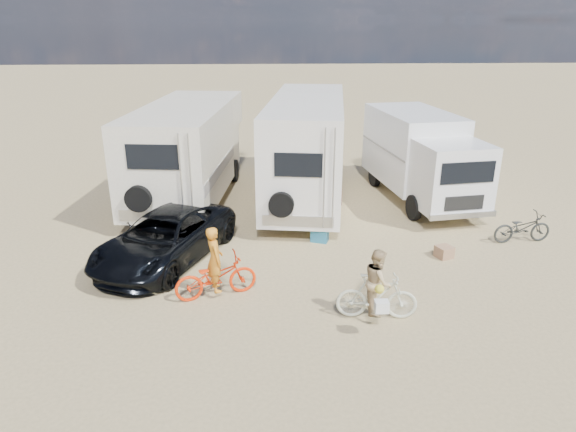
{
  "coord_description": "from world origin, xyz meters",
  "views": [
    {
      "loc": [
        -1.8,
        -10.78,
        6.24
      ],
      "look_at": [
        -1.19,
        2.08,
        1.3
      ],
      "focal_mm": 31.94,
      "sensor_mm": 36.0,
      "label": 1
    }
  ],
  "objects_px": {
    "rv_main": "(307,150)",
    "rv_left": "(188,154)",
    "crate": "(444,252)",
    "bike_man": "(216,277)",
    "cooler": "(320,235)",
    "dark_suv": "(165,238)",
    "rider_man": "(215,266)",
    "bike_woman": "(377,296)",
    "rider_woman": "(377,288)",
    "box_truck": "(422,159)",
    "bike_parked": "(522,228)"
  },
  "relations": [
    {
      "from": "dark_suv",
      "to": "rv_main",
      "type": "bearing_deg",
      "value": 73.23
    },
    {
      "from": "rv_left",
      "to": "bike_man",
      "type": "xyz_separation_m",
      "value": [
        1.56,
        -7.32,
        -1.2
      ]
    },
    {
      "from": "dark_suv",
      "to": "bike_man",
      "type": "distance_m",
      "value": 2.59
    },
    {
      "from": "rv_left",
      "to": "crate",
      "type": "bearing_deg",
      "value": -28.68
    },
    {
      "from": "bike_man",
      "to": "crate",
      "type": "bearing_deg",
      "value": -91.08
    },
    {
      "from": "box_truck",
      "to": "dark_suv",
      "type": "xyz_separation_m",
      "value": [
        -8.45,
        -4.76,
        -0.88
      ]
    },
    {
      "from": "bike_man",
      "to": "rider_man",
      "type": "distance_m",
      "value": 0.29
    },
    {
      "from": "rv_main",
      "to": "bike_woman",
      "type": "distance_m",
      "value": 8.44
    },
    {
      "from": "rider_man",
      "to": "cooler",
      "type": "xyz_separation_m",
      "value": [
        2.83,
        3.16,
        -0.61
      ]
    },
    {
      "from": "box_truck",
      "to": "bike_man",
      "type": "height_order",
      "value": "box_truck"
    },
    {
      "from": "bike_man",
      "to": "bike_woman",
      "type": "xyz_separation_m",
      "value": [
        3.63,
        -1.14,
        0.02
      ]
    },
    {
      "from": "rv_left",
      "to": "box_truck",
      "type": "distance_m",
      "value": 8.47
    },
    {
      "from": "bike_woman",
      "to": "cooler",
      "type": "distance_m",
      "value": 4.38
    },
    {
      "from": "bike_woman",
      "to": "rider_man",
      "type": "height_order",
      "value": "rider_man"
    },
    {
      "from": "box_truck",
      "to": "crate",
      "type": "xyz_separation_m",
      "value": [
        -0.7,
        -4.94,
        -1.39
      ]
    },
    {
      "from": "dark_suv",
      "to": "cooler",
      "type": "distance_m",
      "value": 4.54
    },
    {
      "from": "rider_man",
      "to": "rv_left",
      "type": "bearing_deg",
      "value": -5.88
    },
    {
      "from": "rv_main",
      "to": "rv_left",
      "type": "height_order",
      "value": "rv_main"
    },
    {
      "from": "crate",
      "to": "rider_woman",
      "type": "bearing_deg",
      "value": -130.41
    },
    {
      "from": "bike_man",
      "to": "bike_parked",
      "type": "distance_m",
      "value": 9.28
    },
    {
      "from": "rider_woman",
      "to": "dark_suv",
      "type": "bearing_deg",
      "value": 64.92
    },
    {
      "from": "bike_woman",
      "to": "cooler",
      "type": "xyz_separation_m",
      "value": [
        -0.8,
        4.3,
        -0.34
      ]
    },
    {
      "from": "crate",
      "to": "bike_man",
      "type": "bearing_deg",
      "value": -163.16
    },
    {
      "from": "rider_woman",
      "to": "cooler",
      "type": "distance_m",
      "value": 4.41
    },
    {
      "from": "bike_parked",
      "to": "bike_man",
      "type": "bearing_deg",
      "value": 102.71
    },
    {
      "from": "bike_man",
      "to": "bike_parked",
      "type": "relative_size",
      "value": 1.12
    },
    {
      "from": "rider_woman",
      "to": "crate",
      "type": "relative_size",
      "value": 3.6
    },
    {
      "from": "rv_left",
      "to": "bike_woman",
      "type": "bearing_deg",
      "value": -52.08
    },
    {
      "from": "dark_suv",
      "to": "bike_man",
      "type": "xyz_separation_m",
      "value": [
        1.55,
        -2.06,
        -0.15
      ]
    },
    {
      "from": "box_truck",
      "to": "rider_woman",
      "type": "relative_size",
      "value": 4.27
    },
    {
      "from": "rider_woman",
      "to": "bike_man",
      "type": "bearing_deg",
      "value": 79.23
    },
    {
      "from": "bike_man",
      "to": "rider_woman",
      "type": "distance_m",
      "value": 3.81
    },
    {
      "from": "box_truck",
      "to": "bike_man",
      "type": "bearing_deg",
      "value": -143.3
    },
    {
      "from": "box_truck",
      "to": "rv_left",
      "type": "bearing_deg",
      "value": 168.65
    },
    {
      "from": "rv_left",
      "to": "dark_suv",
      "type": "relative_size",
      "value": 1.6
    },
    {
      "from": "box_truck",
      "to": "bike_woman",
      "type": "distance_m",
      "value": 8.66
    },
    {
      "from": "rider_man",
      "to": "bike_woman",
      "type": "bearing_deg",
      "value": -125.3
    },
    {
      "from": "rider_man",
      "to": "box_truck",
      "type": "bearing_deg",
      "value": -63.24
    },
    {
      "from": "rv_main",
      "to": "bike_man",
      "type": "bearing_deg",
      "value": -102.99
    },
    {
      "from": "box_truck",
      "to": "rider_man",
      "type": "distance_m",
      "value": 9.73
    },
    {
      "from": "rv_main",
      "to": "dark_suv",
      "type": "xyz_separation_m",
      "value": [
        -4.29,
        -5.09,
        -1.17
      ]
    },
    {
      "from": "bike_woman",
      "to": "rv_main",
      "type": "bearing_deg",
      "value": 12.74
    },
    {
      "from": "box_truck",
      "to": "rider_man",
      "type": "height_order",
      "value": "box_truck"
    },
    {
      "from": "dark_suv",
      "to": "crate",
      "type": "xyz_separation_m",
      "value": [
        7.75,
        -0.19,
        -0.51
      ]
    },
    {
      "from": "bike_man",
      "to": "cooler",
      "type": "xyz_separation_m",
      "value": [
        2.83,
        3.16,
        -0.32
      ]
    },
    {
      "from": "dark_suv",
      "to": "cooler",
      "type": "xyz_separation_m",
      "value": [
        4.38,
        1.1,
        -0.47
      ]
    },
    {
      "from": "bike_man",
      "to": "box_truck",
      "type": "bearing_deg",
      "value": -63.24
    },
    {
      "from": "rv_main",
      "to": "crate",
      "type": "height_order",
      "value": "rv_main"
    },
    {
      "from": "rider_man",
      "to": "bike_parked",
      "type": "bearing_deg",
      "value": -90.28
    },
    {
      "from": "bike_man",
      "to": "cooler",
      "type": "distance_m",
      "value": 4.25
    }
  ]
}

